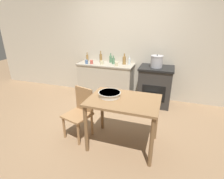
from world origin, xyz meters
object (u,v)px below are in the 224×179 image
object	(u,v)px
cup_mid_right	(102,63)
stove	(155,86)
work_table	(124,107)
bottle_center_right	(101,58)
chair	(80,111)
bottle_far_left	(129,61)
mixing_bowl_large	(110,94)
bottle_left	(111,59)
bottle_mid_left	(124,60)
cup_far_right	(87,62)
cup_right	(117,64)
bottle_center	(113,61)
bottle_center_left	(87,58)
flour_sack	(149,104)
stock_pot	(157,61)
cup_end_right	(92,62)

from	to	relation	value
cup_mid_right	stove	bearing A→B (deg)	2.06
work_table	bottle_center_right	distance (m)	2.20
chair	cup_mid_right	xyz separation A→B (m)	(-0.24, 1.61, 0.46)
chair	cup_mid_right	distance (m)	1.69
cup_mid_right	bottle_far_left	bearing A→B (deg)	18.33
mixing_bowl_large	bottle_left	distance (m)	1.98
bottle_mid_left	stove	bearing A→B (deg)	-9.46
mixing_bowl_large	bottle_far_left	xyz separation A→B (m)	(-0.14, 1.82, 0.11)
bottle_far_left	cup_far_right	bearing A→B (deg)	-165.04
bottle_left	bottle_center_right	distance (m)	0.26
cup_right	bottle_left	bearing A→B (deg)	129.61
cup_far_right	bottle_center	bearing A→B (deg)	17.18
bottle_center_left	cup_mid_right	xyz separation A→B (m)	(0.50, -0.23, -0.04)
flour_sack	cup_mid_right	distance (m)	1.51
cup_far_right	chair	bearing A→B (deg)	-68.06
chair	flour_sack	size ratio (longest dim) A/B	2.12
bottle_far_left	cup_mid_right	xyz separation A→B (m)	(-0.63, -0.21, -0.04)
flour_sack	bottle_center_right	bearing A→B (deg)	154.76
bottle_mid_left	cup_right	distance (m)	0.26
chair	bottle_far_left	world-z (taller)	bottle_far_left
mixing_bowl_large	bottle_mid_left	distance (m)	1.81
stove	chair	xyz separation A→B (m)	(-1.06, -1.66, -0.00)
work_table	bottle_center_left	distance (m)	2.42
bottle_far_left	bottle_left	size ratio (longest dim) A/B	0.88
bottle_left	bottle_center_right	world-z (taller)	bottle_center_right
work_table	cup_far_right	xyz separation A→B (m)	(-1.38, 1.58, 0.24)
bottle_center_left	bottle_center_right	world-z (taller)	bottle_center_right
cup_right	cup_far_right	world-z (taller)	same
flour_sack	cup_far_right	distance (m)	1.82
stove	bottle_center_right	xyz separation A→B (m)	(-1.43, 0.18, 0.53)
bottle_left	cup_right	size ratio (longest dim) A/B	2.47
stock_pot	bottle_mid_left	world-z (taller)	stock_pot
bottle_mid_left	cup_far_right	bearing A→B (deg)	-164.97
stock_pot	cup_mid_right	size ratio (longest dim) A/B	3.33
chair	flour_sack	world-z (taller)	chair
bottle_left	cup_end_right	xyz separation A→B (m)	(-0.40, -0.30, -0.04)
flour_sack	stock_pot	size ratio (longest dim) A/B	1.40
bottle_mid_left	cup_far_right	distance (m)	0.93
cup_right	cup_mid_right	bearing A→B (deg)	173.97
chair	bottle_mid_left	world-z (taller)	bottle_mid_left
chair	cup_mid_right	bearing A→B (deg)	114.07
cup_end_right	bottle_mid_left	bearing A→B (deg)	15.22
mixing_bowl_large	bottle_left	bearing A→B (deg)	108.71
stove	cup_far_right	bearing A→B (deg)	-176.33
stove	cup_far_right	distance (m)	1.76
bottle_center_right	cup_end_right	world-z (taller)	bottle_center_right
bottle_mid_left	bottle_center_right	distance (m)	0.64
bottle_left	bottle_center	xyz separation A→B (m)	(0.11, -0.13, -0.01)
flour_sack	cup_far_right	world-z (taller)	cup_far_right
work_table	cup_mid_right	size ratio (longest dim) A/B	12.29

